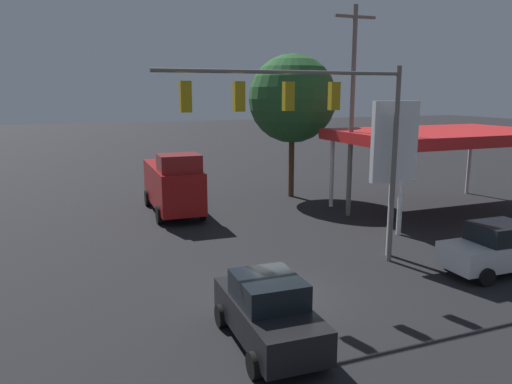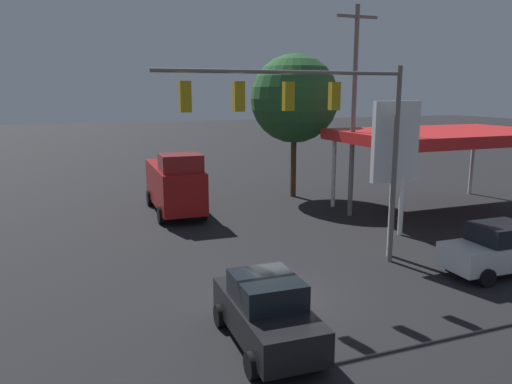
{
  "view_description": "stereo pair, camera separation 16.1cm",
  "coord_description": "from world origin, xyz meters",
  "px_view_note": "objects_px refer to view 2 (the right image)",
  "views": [
    {
      "loc": [
        6.57,
        14.44,
        6.79
      ],
      "look_at": [
        0.0,
        -2.0,
        3.2
      ],
      "focal_mm": 35.0,
      "sensor_mm": 36.0,
      "label": 1
    },
    {
      "loc": [
        6.42,
        14.5,
        6.79
      ],
      "look_at": [
        0.0,
        -2.0,
        3.2
      ],
      "focal_mm": 35.0,
      "sensor_mm": 36.0,
      "label": 2
    }
  ],
  "objects_px": {
    "price_sign": "(395,149)",
    "delivery_truck": "(175,184)",
    "sedan_far": "(266,311)",
    "street_tree": "(294,99)",
    "utility_pole": "(354,109)",
    "sedan_waiting": "(499,249)",
    "traffic_signal_assembly": "(311,116)"
  },
  "relations": [
    {
      "from": "price_sign",
      "to": "sedan_waiting",
      "type": "relative_size",
      "value": 1.45
    },
    {
      "from": "price_sign",
      "to": "street_tree",
      "type": "relative_size",
      "value": 0.7
    },
    {
      "from": "price_sign",
      "to": "utility_pole",
      "type": "bearing_deg",
      "value": -107.98
    },
    {
      "from": "sedan_far",
      "to": "sedan_waiting",
      "type": "relative_size",
      "value": 1.0
    },
    {
      "from": "traffic_signal_assembly",
      "to": "delivery_truck",
      "type": "height_order",
      "value": "traffic_signal_assembly"
    },
    {
      "from": "street_tree",
      "to": "price_sign",
      "type": "bearing_deg",
      "value": 83.41
    },
    {
      "from": "street_tree",
      "to": "delivery_truck",
      "type": "bearing_deg",
      "value": 12.16
    },
    {
      "from": "traffic_signal_assembly",
      "to": "utility_pole",
      "type": "xyz_separation_m",
      "value": [
        -6.25,
        -7.12,
        -0.06
      ]
    },
    {
      "from": "sedan_far",
      "to": "street_tree",
      "type": "height_order",
      "value": "street_tree"
    },
    {
      "from": "traffic_signal_assembly",
      "to": "sedan_waiting",
      "type": "relative_size",
      "value": 2.14
    },
    {
      "from": "price_sign",
      "to": "delivery_truck",
      "type": "relative_size",
      "value": 0.93
    },
    {
      "from": "sedan_far",
      "to": "delivery_truck",
      "type": "distance_m",
      "value": 15.72
    },
    {
      "from": "traffic_signal_assembly",
      "to": "sedan_far",
      "type": "distance_m",
      "value": 7.58
    },
    {
      "from": "price_sign",
      "to": "sedan_waiting",
      "type": "distance_m",
      "value": 5.44
    },
    {
      "from": "traffic_signal_assembly",
      "to": "sedan_far",
      "type": "relative_size",
      "value": 2.13
    },
    {
      "from": "sedan_far",
      "to": "sedan_waiting",
      "type": "distance_m",
      "value": 10.42
    },
    {
      "from": "utility_pole",
      "to": "sedan_waiting",
      "type": "relative_size",
      "value": 2.52
    },
    {
      "from": "utility_pole",
      "to": "street_tree",
      "type": "xyz_separation_m",
      "value": [
        0.7,
        -5.85,
        0.43
      ]
    },
    {
      "from": "utility_pole",
      "to": "street_tree",
      "type": "bearing_deg",
      "value": -83.19
    },
    {
      "from": "price_sign",
      "to": "street_tree",
      "type": "distance_m",
      "value": 12.64
    },
    {
      "from": "traffic_signal_assembly",
      "to": "street_tree",
      "type": "distance_m",
      "value": 14.12
    },
    {
      "from": "delivery_truck",
      "to": "street_tree",
      "type": "xyz_separation_m",
      "value": [
        -8.19,
        -1.77,
        4.61
      ]
    },
    {
      "from": "delivery_truck",
      "to": "street_tree",
      "type": "relative_size",
      "value": 0.75
    },
    {
      "from": "traffic_signal_assembly",
      "to": "price_sign",
      "type": "bearing_deg",
      "value": -172.49
    },
    {
      "from": "price_sign",
      "to": "sedan_waiting",
      "type": "bearing_deg",
      "value": 129.04
    },
    {
      "from": "utility_pole",
      "to": "sedan_waiting",
      "type": "bearing_deg",
      "value": 92.69
    },
    {
      "from": "price_sign",
      "to": "delivery_truck",
      "type": "height_order",
      "value": "price_sign"
    },
    {
      "from": "traffic_signal_assembly",
      "to": "sedan_far",
      "type": "xyz_separation_m",
      "value": [
        3.55,
        4.47,
        -4.98
      ]
    },
    {
      "from": "utility_pole",
      "to": "traffic_signal_assembly",
      "type": "bearing_deg",
      "value": 48.72
    },
    {
      "from": "price_sign",
      "to": "street_tree",
      "type": "height_order",
      "value": "street_tree"
    },
    {
      "from": "sedan_far",
      "to": "delivery_truck",
      "type": "xyz_separation_m",
      "value": [
        -0.91,
        -15.68,
        0.74
      ]
    },
    {
      "from": "price_sign",
      "to": "delivery_truck",
      "type": "distance_m",
      "value": 12.94
    }
  ]
}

